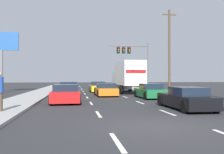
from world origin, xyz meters
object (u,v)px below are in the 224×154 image
object	(u,v)px
box_truck	(127,76)
roadside_billboard	(1,49)
car_maroon	(70,87)
utility_pole_mid	(169,50)
car_black	(186,99)
car_orange	(106,90)
car_green	(150,91)
traffic_signal_mast	(130,54)
car_yellow	(97,87)
car_red	(66,94)
car_blue	(69,89)

from	to	relation	value
box_truck	roadside_billboard	distance (m)	15.32
car_maroon	box_truck	distance (m)	7.78
utility_pole_mid	car_black	bearing A→B (deg)	-109.40
car_orange	car_black	bearing A→B (deg)	-73.62
car_green	car_black	world-z (taller)	car_green
traffic_signal_mast	car_black	bearing A→B (deg)	-95.77
car_yellow	car_green	size ratio (longest dim) A/B	1.09
car_maroon	car_red	bearing A→B (deg)	-89.97
car_blue	traffic_signal_mast	world-z (taller)	traffic_signal_mast
car_orange	roadside_billboard	size ratio (longest dim) A/B	0.58
car_yellow	car_orange	world-z (taller)	car_yellow
car_blue	roadside_billboard	xyz separation A→B (m)	(-8.07, 5.48, 4.54)
car_red	car_black	xyz separation A→B (m)	(6.67, -4.59, -0.02)
car_yellow	utility_pole_mid	bearing A→B (deg)	-6.15
car_orange	car_black	size ratio (longest dim) A/B	0.94
roadside_billboard	box_truck	bearing A→B (deg)	-11.62
car_red	car_orange	xyz separation A→B (m)	(3.58, 5.92, -0.01)
car_yellow	utility_pole_mid	size ratio (longest dim) A/B	0.43
car_blue	car_red	bearing A→B (deg)	-90.31
car_red	car_yellow	distance (m)	12.92
car_red	traffic_signal_mast	world-z (taller)	traffic_signal_mast
car_green	utility_pole_mid	bearing A→B (deg)	58.72
car_maroon	roadside_billboard	xyz separation A→B (m)	(-8.02, -0.71, 4.61)
box_truck	car_orange	bearing A→B (deg)	-124.99
car_green	utility_pole_mid	world-z (taller)	utility_pole_mid
car_red	traffic_signal_mast	xyz separation A→B (m)	(9.00, 18.47, 4.82)
car_red	roadside_billboard	size ratio (longest dim) A/B	0.59
car_yellow	box_truck	size ratio (longest dim) A/B	0.54
car_orange	utility_pole_mid	world-z (taller)	utility_pole_mid
car_black	utility_pole_mid	distance (m)	17.69
car_green	car_black	bearing A→B (deg)	-92.46
car_maroon	traffic_signal_mast	distance (m)	11.15
car_orange	car_green	size ratio (longest dim) A/B	1.03
car_blue	box_truck	size ratio (longest dim) A/B	0.49
car_yellow	car_black	size ratio (longest dim) A/B	1.00
car_red	car_black	bearing A→B (deg)	-34.52
car_yellow	car_black	distance (m)	17.35
car_maroon	car_orange	xyz separation A→B (m)	(3.59, -8.13, 0.02)
car_green	roadside_billboard	distance (m)	18.97
car_blue	car_black	size ratio (longest dim) A/B	0.91
car_maroon	roadside_billboard	distance (m)	9.28
box_truck	car_green	xyz separation A→B (m)	(0.32, -7.64, -1.43)
traffic_signal_mast	car_orange	bearing A→B (deg)	-113.35
car_green	car_yellow	bearing A→B (deg)	110.05
car_blue	traffic_signal_mast	size ratio (longest dim) A/B	0.57
car_black	utility_pole_mid	bearing A→B (deg)	70.60
car_red	box_truck	world-z (taller)	box_truck
box_truck	traffic_signal_mast	bearing A→B (deg)	74.00
car_blue	box_truck	distance (m)	7.20
utility_pole_mid	box_truck	bearing A→B (deg)	-168.30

